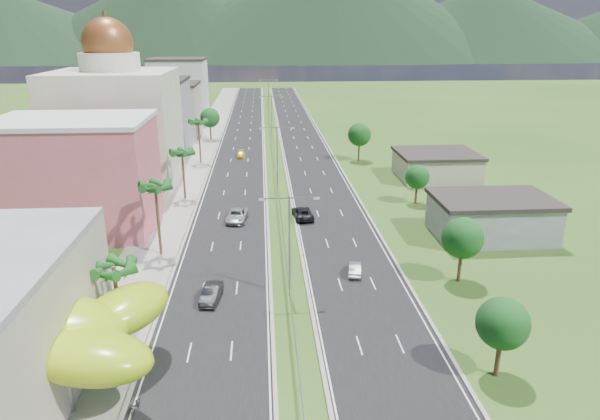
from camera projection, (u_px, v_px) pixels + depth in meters
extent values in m
plane|color=#2D5119|center=(296.00, 348.00, 47.18)|extent=(500.00, 500.00, 0.00)
cube|color=black|center=(242.00, 143.00, 131.66)|extent=(11.00, 260.00, 0.04)
cube|color=black|center=(303.00, 142.00, 132.68)|extent=(11.00, 260.00, 0.04)
cube|color=gray|center=(203.00, 144.00, 131.00)|extent=(7.00, 260.00, 0.12)
cube|color=gray|center=(274.00, 157.00, 114.98)|extent=(0.08, 216.00, 0.28)
cube|color=gray|center=(268.00, 99.00, 211.39)|extent=(0.10, 0.12, 0.70)
cylinder|color=gray|center=(290.00, 247.00, 54.86)|extent=(0.20, 0.20, 11.00)
cube|color=gray|center=(275.00, 198.00, 53.05)|extent=(2.88, 0.12, 0.12)
cube|color=gray|center=(304.00, 198.00, 53.25)|extent=(2.88, 0.12, 0.12)
cube|color=silver|center=(262.00, 200.00, 53.00)|extent=(0.60, 0.25, 0.18)
cube|color=silver|center=(316.00, 198.00, 53.37)|extent=(0.60, 0.25, 0.18)
cylinder|color=gray|center=(277.00, 158.00, 92.63)|extent=(0.20, 0.20, 11.00)
cube|color=gray|center=(268.00, 128.00, 90.83)|extent=(2.88, 0.12, 0.12)
cube|color=gray|center=(285.00, 128.00, 91.02)|extent=(2.88, 0.12, 0.12)
cube|color=silver|center=(261.00, 128.00, 90.77)|extent=(0.60, 0.25, 0.18)
cube|color=silver|center=(293.00, 128.00, 91.14)|extent=(0.60, 0.25, 0.18)
cylinder|color=gray|center=(272.00, 117.00, 135.13)|extent=(0.20, 0.20, 11.00)
cube|color=gray|center=(265.00, 96.00, 133.32)|extent=(2.88, 0.12, 0.12)
cube|color=gray|center=(277.00, 96.00, 133.52)|extent=(2.88, 0.12, 0.12)
cube|color=silver|center=(260.00, 97.00, 133.27)|extent=(0.60, 0.25, 0.18)
cube|color=silver|center=(282.00, 97.00, 133.64)|extent=(0.60, 0.25, 0.18)
cylinder|color=gray|center=(269.00, 96.00, 177.62)|extent=(0.20, 0.20, 11.00)
cube|color=gray|center=(264.00, 80.00, 175.82)|extent=(2.88, 0.12, 0.12)
cube|color=gray|center=(273.00, 80.00, 176.02)|extent=(2.88, 0.12, 0.12)
cube|color=silver|center=(260.00, 80.00, 175.77)|extent=(0.60, 0.25, 0.18)
cube|color=silver|center=(277.00, 80.00, 176.14)|extent=(0.60, 0.25, 0.18)
cylinder|color=gray|center=(1.00, 353.00, 43.01)|extent=(0.50, 0.50, 4.00)
cylinder|color=gray|center=(69.00, 389.00, 38.77)|extent=(0.50, 0.50, 4.00)
cylinder|color=gray|center=(115.00, 349.00, 43.63)|extent=(0.50, 0.50, 4.00)
cube|color=#D85860|center=(77.00, 177.00, 73.08)|extent=(20.00, 15.00, 15.00)
cube|color=beige|center=(117.00, 129.00, 94.00)|extent=(20.00, 20.00, 20.00)
cylinder|color=beige|center=(110.00, 62.00, 90.30)|extent=(10.00, 10.00, 3.00)
sphere|color=brown|center=(108.00, 43.00, 89.33)|extent=(8.40, 8.40, 8.40)
cube|color=gray|center=(151.00, 118.00, 118.32)|extent=(16.00, 15.00, 16.00)
cube|color=#B0A191|center=(168.00, 111.00, 139.58)|extent=(16.00, 15.00, 13.00)
cube|color=silver|center=(179.00, 91.00, 160.49)|extent=(16.00, 15.00, 18.00)
cube|color=gray|center=(491.00, 219.00, 71.89)|extent=(15.00, 10.00, 5.00)
cube|color=#B0A191|center=(436.00, 167.00, 100.46)|extent=(14.00, 12.00, 4.40)
cylinder|color=#47301C|center=(118.00, 306.00, 46.81)|extent=(0.36, 0.36, 7.50)
cylinder|color=#47301C|center=(158.00, 220.00, 65.45)|extent=(0.36, 0.36, 9.00)
cylinder|color=#47301C|center=(184.00, 176.00, 87.34)|extent=(0.36, 0.36, 8.00)
cylinder|color=#47301C|center=(200.00, 142.00, 110.82)|extent=(0.36, 0.36, 8.80)
cylinder|color=#47301C|center=(211.00, 130.00, 135.05)|extent=(0.40, 0.40, 4.90)
sphere|color=#19511B|center=(210.00, 118.00, 134.04)|extent=(4.90, 4.90, 4.90)
cylinder|color=#47301C|center=(499.00, 353.00, 42.87)|extent=(0.40, 0.40, 4.20)
sphere|color=#19511B|center=(503.00, 323.00, 42.00)|extent=(4.20, 4.20, 4.20)
cylinder|color=#47301C|center=(460.00, 262.00, 59.08)|extent=(0.40, 0.40, 4.55)
sphere|color=#19511B|center=(463.00, 238.00, 58.13)|extent=(4.55, 4.55, 4.55)
cylinder|color=#47301C|center=(416.00, 192.00, 85.84)|extent=(0.40, 0.40, 3.85)
sphere|color=#19511B|center=(417.00, 177.00, 85.04)|extent=(3.85, 3.85, 3.85)
cylinder|color=#47301C|center=(359.00, 149.00, 113.73)|extent=(0.40, 0.40, 4.90)
sphere|color=#19511B|center=(359.00, 135.00, 112.71)|extent=(4.90, 4.90, 4.90)
imported|color=black|center=(211.00, 293.00, 55.26)|extent=(2.28, 4.92, 1.56)
imported|color=#9A9BA1|center=(237.00, 215.00, 78.21)|extent=(3.38, 6.13, 1.62)
imported|color=gold|center=(241.00, 154.00, 117.10)|extent=(1.94, 4.42, 1.26)
imported|color=#94969B|center=(355.00, 269.00, 61.23)|extent=(2.03, 4.13, 1.30)
imported|color=black|center=(303.00, 213.00, 79.29)|extent=(3.17, 6.00, 1.61)
imported|color=black|center=(136.00, 404.00, 39.22)|extent=(0.76, 1.87, 1.16)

